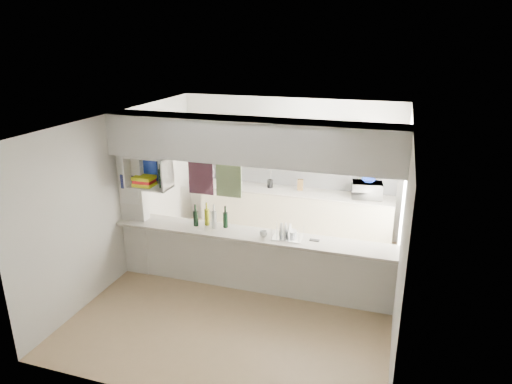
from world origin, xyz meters
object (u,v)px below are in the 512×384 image
at_px(dish_rack, 288,232).
at_px(wine_bottles, 211,218).
at_px(microwave, 367,190).
at_px(bowl, 368,180).

height_order(dish_rack, wine_bottles, wine_bottles).
distance_m(microwave, dish_rack, 2.29).
xyz_separation_m(microwave, bowl, (0.01, 0.02, 0.17)).
bearing_deg(bowl, wine_bottles, -136.18).
relative_size(bowl, wine_bottles, 0.46).
height_order(bowl, wine_bottles, wine_bottles).
bearing_deg(wine_bottles, bowl, 43.82).
relative_size(microwave, dish_rack, 1.21).
bearing_deg(dish_rack, bowl, 64.36).
bearing_deg(dish_rack, wine_bottles, 176.33).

